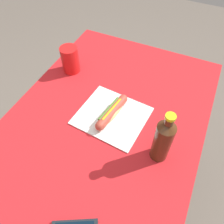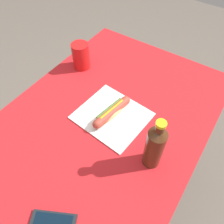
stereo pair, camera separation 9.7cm
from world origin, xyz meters
The scene contains 6 objects.
ground_plane centered at (0.00, 0.00, 0.00)m, with size 6.00×6.00×0.00m, color #6B6056.
dining_table centered at (0.00, 0.00, 0.63)m, with size 1.26×0.84×0.76m.
paper_wrapper centered at (0.06, -0.02, 0.76)m, with size 0.26×0.29×0.01m, color white.
hot_dog centered at (0.06, -0.02, 0.79)m, with size 0.22×0.07×0.05m.
soda_bottle centered at (-0.04, -0.26, 0.87)m, with size 0.07×0.07×0.25m.
drinking_cup centered at (0.25, 0.30, 0.83)m, with size 0.09×0.09×0.14m, color red.
Camera 1 is at (-0.49, -0.27, 1.55)m, focal length 36.03 mm.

